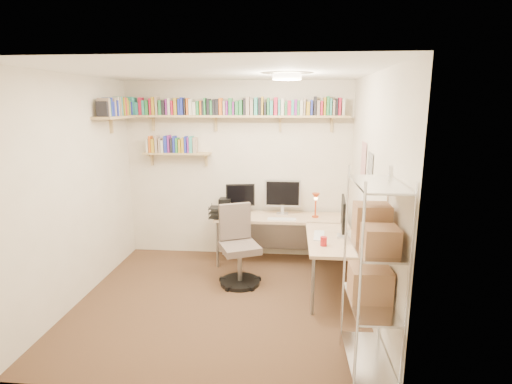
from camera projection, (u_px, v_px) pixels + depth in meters
ground at (221, 301)px, 4.53m from camera, size 3.20×3.20×0.00m
room_shell at (219, 166)px, 4.20m from camera, size 3.24×3.04×2.52m
wall_shelves at (204, 116)px, 5.39m from camera, size 3.12×1.09×0.80m
corner_desk at (282, 222)px, 5.27m from camera, size 1.84×1.71×1.17m
office_chair at (238, 251)px, 4.92m from camera, size 0.57×0.58×0.98m
wire_rack at (372, 259)px, 3.17m from camera, size 0.37×0.74×1.69m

